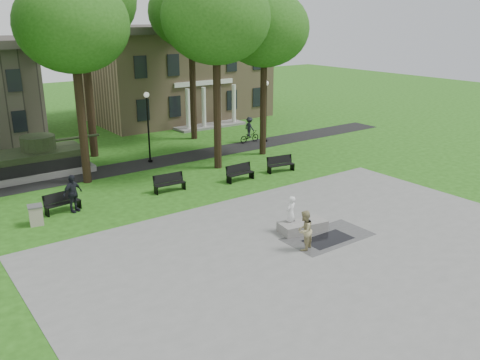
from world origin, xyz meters
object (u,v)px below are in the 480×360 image
at_px(friend_watching, 304,230).
at_px(cyclist, 249,132).
at_px(park_bench_0, 62,202).
at_px(trash_bin, 36,215).
at_px(skateboarder, 291,213).
at_px(concrete_block, 303,226).

bearing_deg(friend_watching, cyclist, -143.78).
distance_m(park_bench_0, trash_bin, 1.84).
xyz_separation_m(cyclist, trash_bin, (-18.07, -7.24, -0.33)).
xyz_separation_m(skateboarder, park_bench_0, (-7.73, 8.60, -0.32)).
bearing_deg(skateboarder, concrete_block, 120.74).
height_order(skateboarder, cyclist, cyclist).
bearing_deg(skateboarder, cyclist, -137.33).
xyz_separation_m(skateboarder, cyclist, (8.80, 14.84, -0.03)).
relative_size(concrete_block, trash_bin, 2.29).
xyz_separation_m(concrete_block, skateboarder, (-0.41, 0.38, 0.60)).
xyz_separation_m(concrete_block, friend_watching, (-1.28, -1.47, 0.64)).
bearing_deg(trash_bin, cyclist, 21.83).
height_order(skateboarder, trash_bin, skateboarder).
bearing_deg(skateboarder, trash_bin, -56.04).
height_order(concrete_block, cyclist, cyclist).
relative_size(skateboarder, park_bench_0, 0.90).
bearing_deg(skateboarder, friend_watching, 48.20).
bearing_deg(trash_bin, skateboarder, -39.36).
distance_m(concrete_block, skateboarder, 0.82).
bearing_deg(concrete_block, cyclist, 61.16).
distance_m(friend_watching, cyclist, 19.29).
bearing_deg(trash_bin, friend_watching, -48.39).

